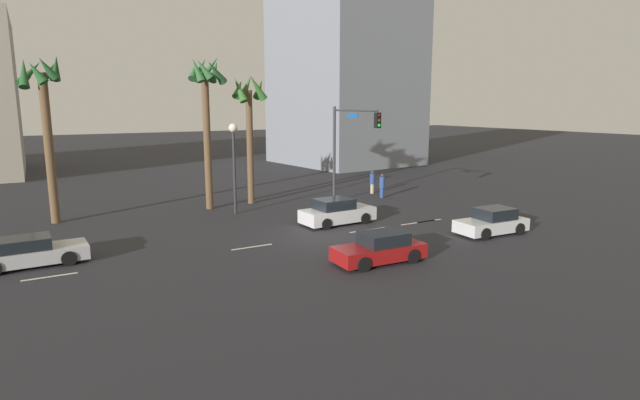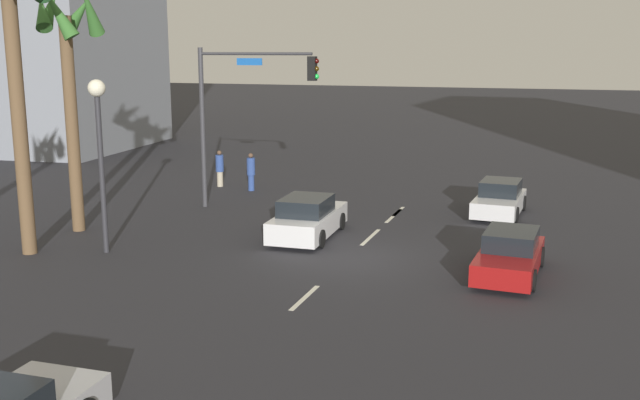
{
  "view_description": "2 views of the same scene",
  "coord_description": "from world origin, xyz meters",
  "px_view_note": "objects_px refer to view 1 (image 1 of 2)",
  "views": [
    {
      "loc": [
        -13.36,
        -22.55,
        6.83
      ],
      "look_at": [
        0.37,
        1.15,
        1.73
      ],
      "focal_mm": 28.78,
      "sensor_mm": 36.0,
      "label": 1
    },
    {
      "loc": [
        -21.85,
        -6.5,
        6.63
      ],
      "look_at": [
        -0.39,
        0.84,
        1.93
      ],
      "focal_mm": 40.9,
      "sensor_mm": 36.0,
      "label": 2
    }
  ],
  "objects_px": {
    "car_0": "(380,249)",
    "palm_tree_1": "(249,111)",
    "palm_tree_0": "(206,97)",
    "traffic_signal": "(348,139)",
    "car_2": "(29,253)",
    "car_4": "(492,222)",
    "pedestrian_0": "(382,185)",
    "streetlamp": "(234,150)",
    "car_1": "(337,212)",
    "palm_tree_2": "(44,106)",
    "building_1": "(345,44)",
    "pedestrian_1": "(372,182)"
  },
  "relations": [
    {
      "from": "car_0",
      "to": "palm_tree_1",
      "type": "relative_size",
      "value": 0.47
    },
    {
      "from": "palm_tree_0",
      "to": "palm_tree_1",
      "type": "relative_size",
      "value": 1.13
    },
    {
      "from": "car_0",
      "to": "traffic_signal",
      "type": "bearing_deg",
      "value": 63.26
    },
    {
      "from": "car_2",
      "to": "car_4",
      "type": "xyz_separation_m",
      "value": [
        21.59,
        -6.07,
        0.04
      ]
    },
    {
      "from": "pedestrian_0",
      "to": "streetlamp",
      "type": "bearing_deg",
      "value": 179.41
    },
    {
      "from": "car_1",
      "to": "palm_tree_2",
      "type": "distance_m",
      "value": 17.68
    },
    {
      "from": "palm_tree_0",
      "to": "building_1",
      "type": "bearing_deg",
      "value": 39.44
    },
    {
      "from": "streetlamp",
      "to": "palm_tree_1",
      "type": "bearing_deg",
      "value": 50.91
    },
    {
      "from": "car_1",
      "to": "traffic_signal",
      "type": "xyz_separation_m",
      "value": [
        3.52,
        4.28,
        3.86
      ]
    },
    {
      "from": "car_2",
      "to": "pedestrian_1",
      "type": "relative_size",
      "value": 2.54
    },
    {
      "from": "car_4",
      "to": "palm_tree_0",
      "type": "height_order",
      "value": "palm_tree_0"
    },
    {
      "from": "car_1",
      "to": "car_2",
      "type": "height_order",
      "value": "car_1"
    },
    {
      "from": "car_1",
      "to": "building_1",
      "type": "height_order",
      "value": "building_1"
    },
    {
      "from": "car_2",
      "to": "streetlamp",
      "type": "xyz_separation_m",
      "value": [
        11.57,
        5.78,
        3.44
      ]
    },
    {
      "from": "pedestrian_0",
      "to": "building_1",
      "type": "distance_m",
      "value": 26.61
    },
    {
      "from": "car_4",
      "to": "car_1",
      "type": "bearing_deg",
      "value": 133.99
    },
    {
      "from": "traffic_signal",
      "to": "palm_tree_2",
      "type": "xyz_separation_m",
      "value": [
        -17.74,
        4.29,
        2.24
      ]
    },
    {
      "from": "car_4",
      "to": "palm_tree_1",
      "type": "bearing_deg",
      "value": 118.27
    },
    {
      "from": "pedestrian_1",
      "to": "palm_tree_1",
      "type": "xyz_separation_m",
      "value": [
        -9.78,
        0.93,
        5.45
      ]
    },
    {
      "from": "palm_tree_1",
      "to": "building_1",
      "type": "relative_size",
      "value": 0.33
    },
    {
      "from": "car_2",
      "to": "car_4",
      "type": "bearing_deg",
      "value": -15.69
    },
    {
      "from": "car_0",
      "to": "pedestrian_0",
      "type": "xyz_separation_m",
      "value": [
        9.7,
        12.79,
        0.33
      ]
    },
    {
      "from": "pedestrian_1",
      "to": "palm_tree_0",
      "type": "xyz_separation_m",
      "value": [
        -12.85,
        0.56,
        6.4
      ]
    },
    {
      "from": "car_0",
      "to": "car_2",
      "type": "height_order",
      "value": "car_0"
    },
    {
      "from": "car_1",
      "to": "palm_tree_2",
      "type": "relative_size",
      "value": 0.46
    },
    {
      "from": "car_4",
      "to": "traffic_signal",
      "type": "xyz_separation_m",
      "value": [
        -2.43,
        10.45,
        3.9
      ]
    },
    {
      "from": "car_4",
      "to": "palm_tree_0",
      "type": "relative_size",
      "value": 0.4
    },
    {
      "from": "car_2",
      "to": "car_4",
      "type": "relative_size",
      "value": 1.13
    },
    {
      "from": "palm_tree_1",
      "to": "building_1",
      "type": "distance_m",
      "value": 27.66
    },
    {
      "from": "car_2",
      "to": "building_1",
      "type": "relative_size",
      "value": 0.17
    },
    {
      "from": "palm_tree_2",
      "to": "car_0",
      "type": "bearing_deg",
      "value": -52.95
    },
    {
      "from": "car_0",
      "to": "building_1",
      "type": "height_order",
      "value": "building_1"
    },
    {
      "from": "palm_tree_0",
      "to": "building_1",
      "type": "height_order",
      "value": "building_1"
    },
    {
      "from": "traffic_signal",
      "to": "pedestrian_1",
      "type": "distance_m",
      "value": 6.5
    },
    {
      "from": "palm_tree_2",
      "to": "palm_tree_0",
      "type": "bearing_deg",
      "value": -3.44
    },
    {
      "from": "palm_tree_2",
      "to": "traffic_signal",
      "type": "bearing_deg",
      "value": -13.61
    },
    {
      "from": "car_2",
      "to": "palm_tree_1",
      "type": "bearing_deg",
      "value": 31.65
    },
    {
      "from": "car_4",
      "to": "palm_tree_2",
      "type": "xyz_separation_m",
      "value": [
        -20.17,
        14.75,
        6.14
      ]
    },
    {
      "from": "palm_tree_0",
      "to": "building_1",
      "type": "distance_m",
      "value": 29.91
    },
    {
      "from": "car_0",
      "to": "car_4",
      "type": "bearing_deg",
      "value": 7.35
    },
    {
      "from": "car_4",
      "to": "palm_tree_1",
      "type": "relative_size",
      "value": 0.45
    },
    {
      "from": "car_1",
      "to": "pedestrian_1",
      "type": "height_order",
      "value": "pedestrian_1"
    },
    {
      "from": "car_4",
      "to": "pedestrian_1",
      "type": "bearing_deg",
      "value": 81.86
    },
    {
      "from": "pedestrian_0",
      "to": "car_2",
      "type": "bearing_deg",
      "value": -166.2
    },
    {
      "from": "car_0",
      "to": "car_2",
      "type": "distance_m",
      "value": 15.14
    },
    {
      "from": "streetlamp",
      "to": "pedestrian_0",
      "type": "height_order",
      "value": "streetlamp"
    },
    {
      "from": "car_4",
      "to": "streetlamp",
      "type": "bearing_deg",
      "value": 130.23
    },
    {
      "from": "streetlamp",
      "to": "building_1",
      "type": "height_order",
      "value": "building_1"
    },
    {
      "from": "traffic_signal",
      "to": "palm_tree_1",
      "type": "bearing_deg",
      "value": 142.76
    },
    {
      "from": "pedestrian_1",
      "to": "streetlamp",
      "type": "bearing_deg",
      "value": -171.55
    }
  ]
}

